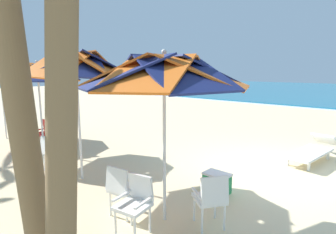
# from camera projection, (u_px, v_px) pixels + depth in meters

# --- Properties ---
(ground_plane) EXTENTS (80.00, 80.00, 0.00)m
(ground_plane) POSITION_uv_depth(u_px,v_px,m) (267.00, 171.00, 6.45)
(ground_plane) COLOR beige
(beach_umbrella_0) EXTENTS (2.57, 2.57, 2.67)m
(beach_umbrella_0) POSITION_uv_depth(u_px,v_px,m) (164.00, 73.00, 3.96)
(beach_umbrella_0) COLOR silver
(beach_umbrella_0) RESTS_ON ground
(plastic_chair_0) EXTENTS (0.63, 0.62, 0.87)m
(plastic_chair_0) POSITION_uv_depth(u_px,v_px,m) (211.00, 197.00, 4.03)
(plastic_chair_0) COLOR white
(plastic_chair_0) RESTS_ON ground
(plastic_chair_1) EXTENTS (0.51, 0.53, 0.87)m
(plastic_chair_1) POSITION_uv_depth(u_px,v_px,m) (135.00, 201.00, 3.92)
(plastic_chair_1) COLOR white
(plastic_chair_1) RESTS_ON ground
(plastic_chair_2) EXTENTS (0.51, 0.53, 0.87)m
(plastic_chair_2) POSITION_uv_depth(u_px,v_px,m) (122.00, 187.00, 4.38)
(plastic_chair_2) COLOR white
(plastic_chair_2) RESTS_ON ground
(beach_umbrella_1) EXTENTS (2.29, 2.29, 2.84)m
(beach_umbrella_1) POSITION_uv_depth(u_px,v_px,m) (76.00, 66.00, 5.56)
(beach_umbrella_1) COLOR silver
(beach_umbrella_1) RESTS_ON ground
(plastic_chair_3) EXTENTS (0.44, 0.47, 0.87)m
(plastic_chair_3) POSITION_uv_depth(u_px,v_px,m) (51.00, 151.00, 6.34)
(plastic_chair_3) COLOR white
(plastic_chair_3) RESTS_ON ground
(beach_umbrella_2) EXTENTS (2.35, 2.35, 2.65)m
(beach_umbrella_2) POSITION_uv_depth(u_px,v_px,m) (38.00, 73.00, 7.52)
(beach_umbrella_2) COLOR silver
(beach_umbrella_2) RESTS_ON ground
(plastic_chair_4) EXTENTS (0.44, 0.47, 0.87)m
(plastic_chair_4) POSITION_uv_depth(u_px,v_px,m) (43.00, 132.00, 8.32)
(plastic_chair_4) COLOR red
(plastic_chair_4) RESTS_ON ground
(plastic_chair_5) EXTENTS (0.62, 0.61, 0.87)m
(plastic_chair_5) POSITION_uv_depth(u_px,v_px,m) (60.00, 136.00, 7.82)
(plastic_chair_5) COLOR white
(plastic_chair_5) RESTS_ON ground
(beach_umbrella_3) EXTENTS (2.62, 2.62, 2.64)m
(beach_umbrella_3) POSITION_uv_depth(u_px,v_px,m) (0.00, 73.00, 9.15)
(beach_umbrella_3) COLOR silver
(beach_umbrella_3) RESTS_ON ground
(plastic_chair_6) EXTENTS (0.63, 0.63, 0.87)m
(plastic_chair_6) POSITION_uv_depth(u_px,v_px,m) (20.00, 123.00, 9.84)
(plastic_chair_6) COLOR white
(plastic_chair_6) RESTS_ON ground
(sun_lounger_1) EXTENTS (0.87, 2.20, 0.62)m
(sun_lounger_1) POSITION_uv_depth(u_px,v_px,m) (312.00, 150.00, 7.15)
(sun_lounger_1) COLOR white
(sun_lounger_1) RESTS_ON ground
(cooler_box) EXTENTS (0.50, 0.34, 0.40)m
(cooler_box) POSITION_uv_depth(u_px,v_px,m) (217.00, 183.00, 5.27)
(cooler_box) COLOR #238C4C
(cooler_box) RESTS_ON ground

